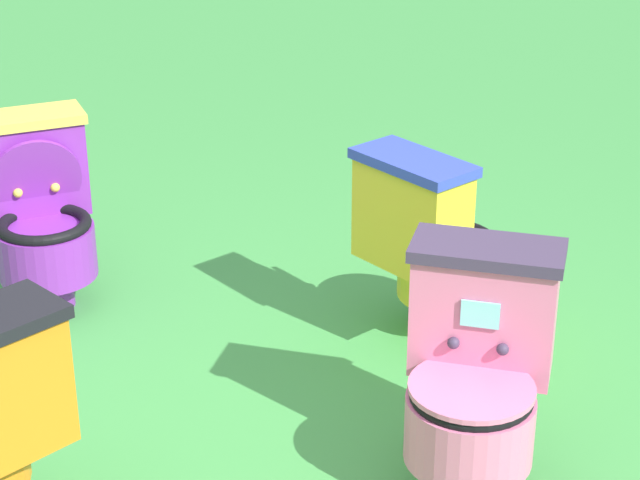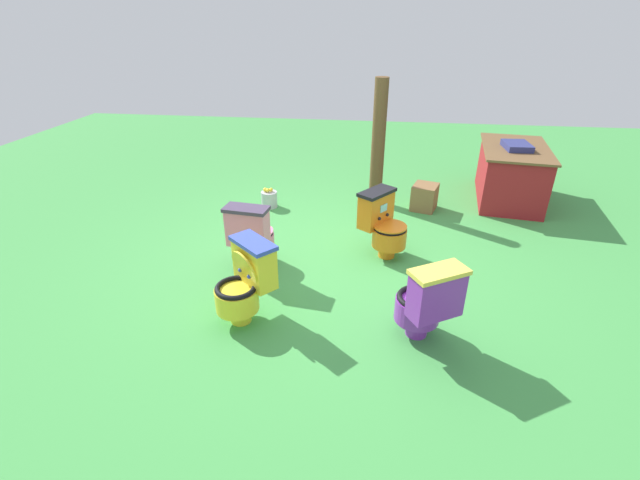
# 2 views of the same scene
# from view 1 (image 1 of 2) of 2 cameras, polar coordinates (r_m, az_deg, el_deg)

# --- Properties ---
(toilet_purple) EXTENTS (0.63, 0.60, 0.73)m
(toilet_purple) POSITION_cam_1_polar(r_m,az_deg,el_deg) (4.48, -13.87, 1.46)
(toilet_purple) COLOR purple
(toilet_purple) RESTS_ON ground
(toilet_yellow) EXTENTS (0.63, 0.63, 0.73)m
(toilet_yellow) POSITION_cam_1_polar(r_m,az_deg,el_deg) (4.09, 5.60, -0.16)
(toilet_yellow) COLOR yellow
(toilet_yellow) RESTS_ON ground
(toilet_pink) EXTENTS (0.54, 0.46, 0.73)m
(toilet_pink) POSITION_cam_1_polar(r_m,az_deg,el_deg) (3.32, 7.80, -6.59)
(toilet_pink) COLOR pink
(toilet_pink) RESTS_ON ground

